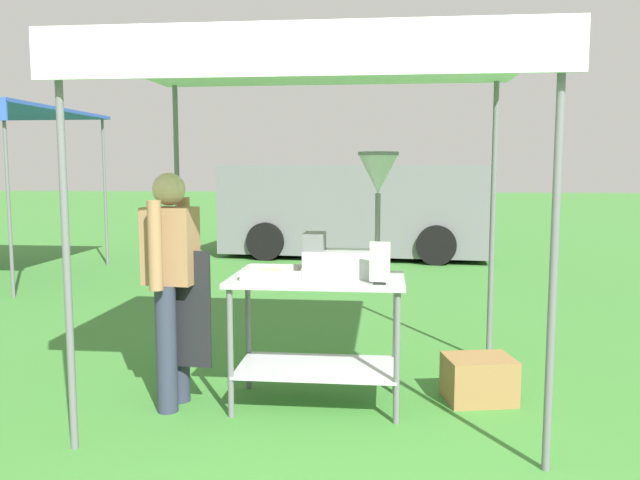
# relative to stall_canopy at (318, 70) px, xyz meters

# --- Properties ---
(ground_plane) EXTENTS (70.00, 70.00, 0.00)m
(ground_plane) POSITION_rel_stall_canopy_xyz_m (0.30, 5.09, -2.30)
(ground_plane) COLOR #3D7F33
(stall_canopy) EXTENTS (2.89, 2.18, 2.39)m
(stall_canopy) POSITION_rel_stall_canopy_xyz_m (0.00, 0.00, 0.00)
(stall_canopy) COLOR slate
(stall_canopy) RESTS_ON ground
(donut_cart) EXTENTS (1.19, 0.65, 0.90)m
(donut_cart) POSITION_rel_stall_canopy_xyz_m (0.00, -0.10, -1.64)
(donut_cart) COLOR #B7B7BC
(donut_cart) RESTS_ON ground
(donut_tray) EXTENTS (0.41, 0.30, 0.07)m
(donut_tray) POSITION_rel_stall_canopy_xyz_m (-0.29, -0.16, -1.38)
(donut_tray) COLOR #B7B7BC
(donut_tray) RESTS_ON donut_cart
(donut_fryer) EXTENTS (0.64, 0.28, 0.85)m
(donut_fryer) POSITION_rel_stall_canopy_xyz_m (0.26, -0.05, -1.07)
(donut_fryer) COLOR #B7B7BC
(donut_fryer) RESTS_ON donut_cart
(menu_sign) EXTENTS (0.13, 0.05, 0.27)m
(menu_sign) POSITION_rel_stall_canopy_xyz_m (0.43, -0.33, -1.28)
(menu_sign) COLOR black
(menu_sign) RESTS_ON donut_cart
(vendor) EXTENTS (0.46, 0.54, 1.61)m
(vendor) POSITION_rel_stall_canopy_xyz_m (-0.98, -0.23, -1.40)
(vendor) COLOR #2D3347
(vendor) RESTS_ON ground
(supply_crate) EXTENTS (0.53, 0.45, 0.32)m
(supply_crate) POSITION_rel_stall_canopy_xyz_m (1.13, 0.09, -2.14)
(supply_crate) COLOR olive
(supply_crate) RESTS_ON ground
(van_grey) EXTENTS (5.00, 2.42, 1.69)m
(van_grey) POSITION_rel_stall_canopy_xyz_m (-0.10, 7.66, -1.42)
(van_grey) COLOR slate
(van_grey) RESTS_ON ground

